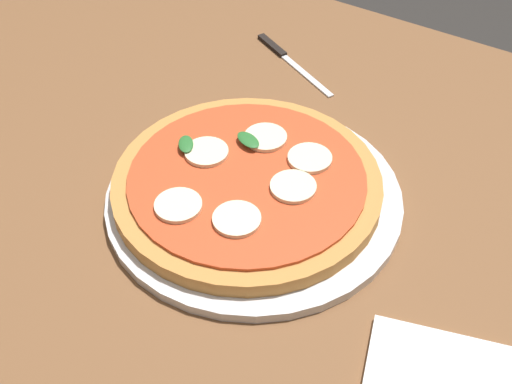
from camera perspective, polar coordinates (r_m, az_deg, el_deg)
dining_table at (r=0.83m, az=-3.53°, el=-4.10°), size 1.45×0.94×0.77m
serving_tray at (r=0.73m, az=-0.00°, el=-0.23°), size 0.33×0.33×0.01m
pizza at (r=0.72m, az=-0.64°, el=1.02°), size 0.30×0.30×0.03m
napkin at (r=0.61m, az=16.08°, el=-15.39°), size 0.15×0.12×0.01m
knife at (r=0.96m, az=2.59°, el=11.97°), size 0.17×0.09×0.01m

